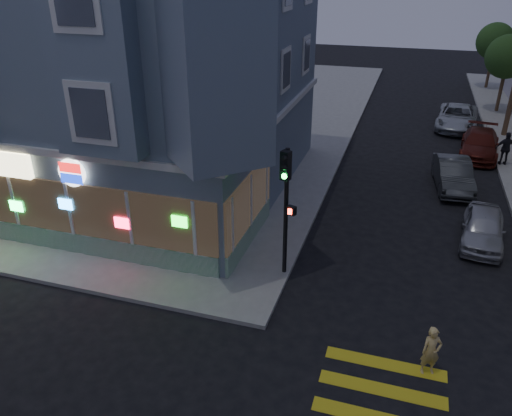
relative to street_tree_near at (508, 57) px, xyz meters
The scene contains 12 objects.
ground 32.62m from the street_tree_near, 112.13° to the right, with size 120.00×120.00×0.00m, color black.
sidewalk_nw 26.91m from the street_tree_near, 164.76° to the right, with size 33.00×42.00×0.15m, color gray.
corner_building 26.39m from the street_tree_near, 133.75° to the right, with size 14.60×14.60×11.40m.
street_tree_near is the anchor object (origin of this frame).
street_tree_far 8.00m from the street_tree_near, 90.00° to the left, with size 3.00×3.00×5.30m.
running_child 28.87m from the street_tree_near, 99.26° to the right, with size 0.52×0.34×1.43m, color #E1C373.
pedestrian_b 11.96m from the street_tree_near, 94.45° to the right, with size 1.03×0.43×1.76m, color black.
parked_car_a 20.95m from the street_tree_near, 97.47° to the right, with size 1.52×3.78×1.29m, color #ABACB3.
parked_car_b 16.06m from the street_tree_near, 103.23° to the right, with size 1.49×4.28×1.41m, color #383B3D.
parked_car_c 10.81m from the street_tree_near, 101.24° to the right, with size 1.95×4.80×1.39m, color #5B1D14.
parked_car_d 6.58m from the street_tree_near, 121.25° to the right, with size 2.44×5.29×1.47m, color #AFB5BA.
traffic_signal 26.82m from the street_tree_near, 110.48° to the right, with size 0.57×0.50×4.50m.
Camera 1 is at (6.24, -9.18, 9.75)m, focal length 35.00 mm.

